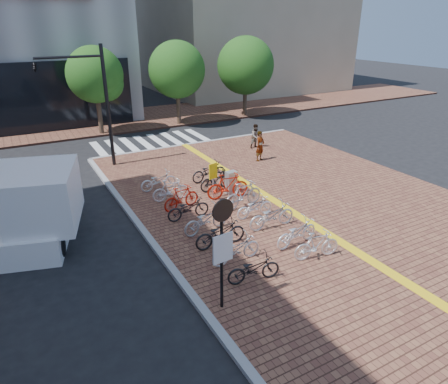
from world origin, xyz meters
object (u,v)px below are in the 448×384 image
bike_13 (228,186)px  bike_5 (181,198)px  bike_11 (254,207)px  bike_1 (236,249)px  bike_15 (209,171)px  bike_7 (158,181)px  bike_8 (317,245)px  bike_14 (216,179)px  bike_0 (254,269)px  yellow_sign (213,174)px  bike_4 (188,208)px  bike_9 (297,232)px  bike_2 (220,233)px  notice_sign (222,242)px  traffic_light_pole (75,86)px  bike_6 (171,190)px  pedestrian_a (260,146)px  bike_10 (272,216)px  utility_box (231,182)px  box_truck (36,203)px  bike_3 (206,219)px  pedestrian_b (256,136)px  bike_12 (243,195)px

bike_13 → bike_5: bearing=100.2°
bike_11 → bike_13: bike_13 is taller
bike_1 → bike_15: size_ratio=0.96×
bike_7 → bike_8: (2.56, -8.22, 0.04)m
bike_14 → bike_1: bearing=152.9°
bike_8 → bike_11: bike_8 is taller
bike_0 → yellow_sign: (1.84, 6.20, 0.69)m
bike_4 → bike_14: bike_14 is taller
bike_4 → bike_9: bearing=-144.3°
bike_2 → notice_sign: size_ratio=0.58×
bike_7 → traffic_light_pole: size_ratio=0.28×
bike_6 → pedestrian_a: 7.11m
bike_8 → bike_10: size_ratio=0.85×
bike_5 → utility_box: size_ratio=1.60×
bike_14 → box_truck: box_truck is taller
bike_11 → bike_6: bearing=35.8°
bike_3 → pedestrian_b: size_ratio=1.29×
pedestrian_b → box_truck: (-13.15, -5.27, 0.45)m
bike_8 → bike_1: bearing=75.4°
bike_3 → yellow_sign: yellow_sign is taller
bike_3 → bike_6: bike_3 is taller
pedestrian_b → bike_2: bearing=-131.2°
bike_1 → bike_9: bike_9 is taller
bike_11 → notice_sign: 6.03m
bike_6 → bike_0: bearing=-175.2°
bike_0 → pedestrian_a: 11.65m
bike_5 → bike_11: bike_5 is taller
utility_box → yellow_sign: yellow_sign is taller
bike_10 → bike_14: size_ratio=1.12×
bike_6 → notice_sign: bearing=174.0°
bike_4 → utility_box: utility_box is taller
bike_14 → traffic_light_pole: traffic_light_pole is taller
bike_11 → bike_1: bearing=135.5°
bike_1 → box_truck: size_ratio=0.34×
bike_13 → yellow_sign: yellow_sign is taller
bike_6 → bike_10: 4.92m
bike_1 → bike_5: 4.63m
bike_6 → bike_10: bike_10 is taller
bike_2 → pedestrian_a: size_ratio=1.13×
bike_12 → box_truck: bearing=69.2°
bike_1 → bike_5: bike_5 is taller
bike_5 → bike_7: bearing=-8.3°
pedestrian_a → traffic_light_pole: (-9.00, 3.33, 3.54)m
bike_11 → yellow_sign: bearing=11.9°
bike_12 → bike_1: bearing=137.4°
bike_1 → bike_3: bike_3 is taller
bike_11 → yellow_sign: size_ratio=1.02×
utility_box → box_truck: box_truck is taller
bike_5 → notice_sign: bearing=155.6°
bike_2 → bike_12: (2.39, 2.36, 0.08)m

